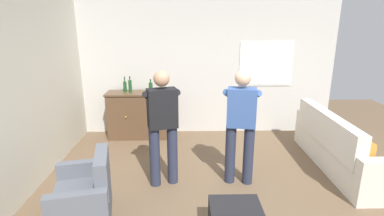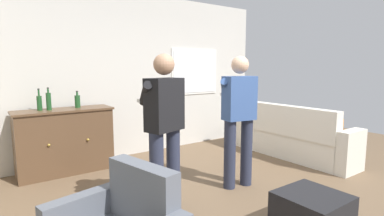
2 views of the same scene
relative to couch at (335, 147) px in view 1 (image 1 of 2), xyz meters
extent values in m
plane|color=brown|center=(-1.94, -0.90, -0.35)|extent=(10.40, 10.40, 0.00)
cube|color=beige|center=(-1.94, 1.76, 1.05)|extent=(5.20, 0.12, 2.80)
cube|color=silver|center=(-0.75, 1.70, 1.11)|extent=(1.09, 0.02, 0.90)
cube|color=white|center=(-0.75, 1.69, 1.11)|extent=(1.01, 0.03, 0.82)
cube|color=beige|center=(-4.60, -0.90, 1.05)|extent=(0.12, 5.20, 2.80)
cube|color=silver|center=(0.05, 0.00, -0.14)|extent=(0.55, 1.95, 0.42)
cube|color=silver|center=(-0.16, 0.00, 0.32)|extent=(0.18, 1.95, 0.50)
cube|color=silver|center=(0.05, 1.05, -0.03)|extent=(0.55, 0.18, 0.64)
cube|color=silver|center=(0.05, -1.05, -0.03)|extent=(0.55, 0.18, 0.64)
cube|color=beige|center=(-0.03, 0.72, 0.25)|extent=(0.16, 0.41, 0.36)
cube|color=orange|center=(-0.03, -0.72, 0.25)|extent=(0.16, 0.41, 0.36)
cube|color=slate|center=(-3.63, -1.31, -0.15)|extent=(0.76, 0.76, 0.40)
cube|color=slate|center=(-3.38, -1.25, 0.28)|extent=(0.27, 0.66, 0.45)
cube|color=slate|center=(-3.71, -0.94, -0.05)|extent=(0.65, 0.25, 0.60)
cube|color=brown|center=(-3.32, 1.40, 0.11)|extent=(1.30, 0.44, 0.91)
cube|color=brown|center=(-3.32, 1.40, 0.58)|extent=(1.34, 0.48, 0.03)
sphere|color=#B79338|center=(-3.58, 1.17, 0.15)|extent=(0.04, 0.04, 0.04)
sphere|color=#B79338|center=(-3.06, 1.17, 0.15)|extent=(0.04, 0.04, 0.04)
cylinder|color=#1E4C23|center=(-3.10, 1.45, 0.69)|extent=(0.08, 0.08, 0.18)
cylinder|color=#1E4C23|center=(-3.10, 1.45, 0.81)|extent=(0.03, 0.03, 0.05)
cylinder|color=#262626|center=(-3.10, 1.45, 0.84)|extent=(0.03, 0.03, 0.02)
cylinder|color=#1E4C23|center=(-3.61, 1.45, 0.70)|extent=(0.07, 0.07, 0.20)
cylinder|color=#1E4C23|center=(-3.61, 1.45, 0.84)|extent=(0.02, 0.02, 0.09)
cylinder|color=#262626|center=(-3.61, 1.45, 0.89)|extent=(0.03, 0.03, 0.02)
cylinder|color=#1E4C23|center=(-3.50, 1.40, 0.72)|extent=(0.07, 0.07, 0.24)
cylinder|color=#1E4C23|center=(-3.50, 1.40, 0.87)|extent=(0.02, 0.02, 0.06)
cylinder|color=#262626|center=(-3.50, 1.40, 0.91)|extent=(0.03, 0.03, 0.02)
cylinder|color=#282D42|center=(-2.85, -0.50, 0.09)|extent=(0.15, 0.15, 0.88)
cylinder|color=#282D42|center=(-2.60, -0.42, 0.09)|extent=(0.15, 0.15, 0.88)
cube|color=black|center=(-2.73, -0.46, 0.81)|extent=(0.45, 0.32, 0.55)
sphere|color=tan|center=(-2.73, -0.46, 1.22)|extent=(0.22, 0.22, 0.22)
cylinder|color=black|center=(-2.88, -0.34, 0.92)|extent=(0.23, 0.44, 0.29)
cylinder|color=black|center=(-2.66, -0.27, 0.92)|extent=(0.40, 0.34, 0.29)
cube|color=white|center=(-2.82, -0.15, 0.83)|extent=(0.16, 0.08, 0.04)
cylinder|color=#282D42|center=(-1.76, -0.43, 0.09)|extent=(0.15, 0.15, 0.88)
cylinder|color=#282D42|center=(-1.50, -0.47, 0.09)|extent=(0.15, 0.15, 0.88)
cube|color=#385693|center=(-1.63, -0.45, 0.81)|extent=(0.43, 0.28, 0.55)
sphere|color=#D8AD8C|center=(-1.63, -0.45, 1.22)|extent=(0.22, 0.22, 0.22)
cylinder|color=#385693|center=(-1.72, -0.27, 0.92)|extent=(0.37, 0.37, 0.29)
cylinder|color=#385693|center=(-1.49, -0.31, 0.92)|extent=(0.27, 0.43, 0.29)
cube|color=white|center=(-1.58, -0.13, 0.83)|extent=(0.15, 0.06, 0.04)
camera|label=1|loc=(-2.40, -4.41, 1.97)|focal=28.00mm
camera|label=2|loc=(-4.29, -3.14, 1.19)|focal=28.00mm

